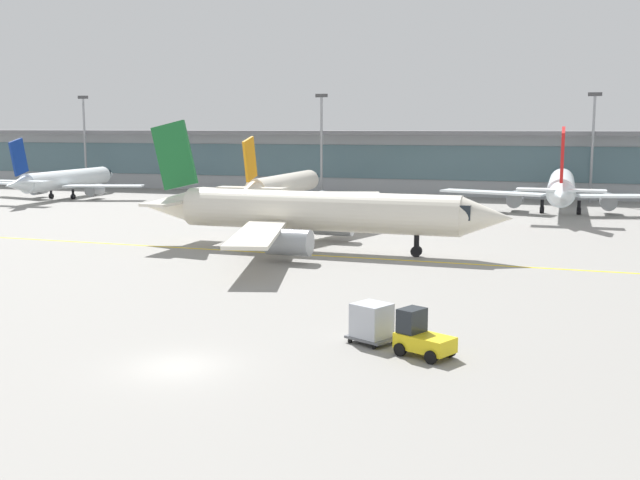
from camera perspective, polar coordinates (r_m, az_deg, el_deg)
ground_plane at (r=34.31m, az=-10.46°, el=-9.19°), size 400.00×400.00×0.00m
taxiway_centreline_stripe at (r=62.13m, az=-0.65°, el=-1.12°), size 109.99×2.40×0.01m
terminal_concourse at (r=119.04m, az=10.20°, el=5.69°), size 176.85×11.00×9.60m
gate_airplane_0 at (r=117.14m, az=-18.24°, el=4.24°), size 24.66×26.52×8.79m
gate_airplane_1 at (r=98.95m, az=-2.70°, el=4.03°), size 25.72×27.56×9.16m
gate_airplane_2 at (r=96.90m, az=17.40°, el=3.76°), size 28.81×30.87×10.26m
taxiing_regional_jet at (r=63.70m, az=-0.45°, el=2.07°), size 32.65×30.43×10.84m
baggage_tug at (r=35.36m, az=7.46°, el=-7.07°), size 2.95×2.47×2.10m
cargo_dolly_lead at (r=37.04m, az=3.84°, el=-6.05°), size 2.59×2.36×1.94m
apron_light_mast_0 at (r=134.30m, az=-16.99°, el=7.21°), size 1.80×0.36×15.24m
apron_light_mast_1 at (r=113.97m, az=0.11°, el=7.34°), size 1.80×0.36×14.95m
apron_light_mast_2 at (r=110.94m, az=19.50°, el=6.79°), size 1.80×0.36×14.77m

